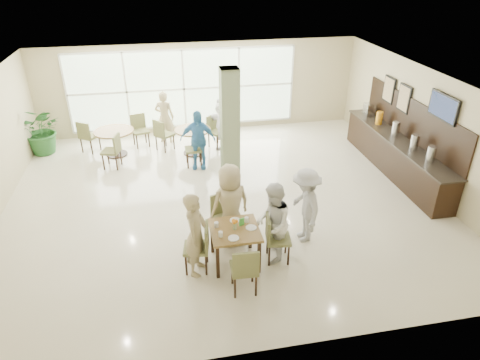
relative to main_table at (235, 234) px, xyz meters
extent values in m
plane|color=beige|center=(0.13, 2.40, -0.65)|extent=(10.00, 10.00, 0.00)
plane|color=white|center=(0.13, 2.40, 2.15)|extent=(10.00, 10.00, 0.00)
plane|color=#C4B78C|center=(0.13, 6.90, 0.75)|extent=(10.00, 0.00, 10.00)
plane|color=#C4B78C|center=(0.13, -2.10, 0.75)|extent=(10.00, 0.00, 10.00)
plane|color=#C4B78C|center=(5.13, 2.40, 0.75)|extent=(0.00, 9.00, 9.00)
plane|color=silver|center=(-0.37, 6.87, 0.75)|extent=(7.00, 0.00, 7.00)
cube|color=#728059|center=(0.53, 3.60, 0.75)|extent=(0.45, 0.45, 2.80)
cube|color=brown|center=(0.00, 0.00, 0.08)|extent=(0.90, 0.90, 0.05)
cube|color=black|center=(-0.38, -0.38, -0.30)|extent=(0.06, 0.06, 0.70)
cube|color=black|center=(0.38, -0.38, -0.30)|extent=(0.06, 0.06, 0.70)
cube|color=black|center=(-0.38, 0.38, -0.30)|extent=(0.06, 0.06, 0.70)
cube|color=black|center=(0.38, 0.38, -0.30)|extent=(0.06, 0.06, 0.70)
cylinder|color=brown|center=(-2.50, 5.40, 0.08)|extent=(1.12, 1.12, 0.04)
cylinder|color=black|center=(-2.50, 5.40, -0.29)|extent=(0.10, 0.10, 0.71)
cylinder|color=black|center=(-2.50, 5.40, -0.63)|extent=(0.60, 0.60, 0.03)
cylinder|color=brown|center=(-0.30, 5.08, 0.08)|extent=(1.03, 1.03, 0.04)
cylinder|color=black|center=(-0.30, 5.08, -0.29)|extent=(0.10, 0.10, 0.71)
cylinder|color=black|center=(-0.30, 5.08, -0.63)|extent=(0.60, 0.60, 0.03)
cylinder|color=white|center=(-0.29, -0.17, 0.15)|extent=(0.08, 0.08, 0.10)
cylinder|color=white|center=(0.26, 0.19, 0.15)|extent=(0.08, 0.08, 0.10)
cylinder|color=white|center=(-0.32, 0.13, 0.15)|extent=(0.08, 0.08, 0.10)
cylinder|color=white|center=(-0.07, -0.28, 0.11)|extent=(0.20, 0.20, 0.01)
cylinder|color=white|center=(0.06, 0.27, 0.11)|extent=(0.20, 0.20, 0.01)
cylinder|color=white|center=(0.30, -0.02, 0.11)|extent=(0.20, 0.20, 0.01)
cylinder|color=#99B27F|center=(0.00, 0.00, 0.16)|extent=(0.07, 0.07, 0.12)
sphere|color=orange|center=(0.03, 0.00, 0.27)|extent=(0.07, 0.07, 0.07)
sphere|color=orange|center=(-0.02, 0.03, 0.27)|extent=(0.07, 0.07, 0.07)
sphere|color=orange|center=(-0.01, -0.03, 0.27)|extent=(0.07, 0.07, 0.07)
cube|color=green|center=(0.15, 0.10, 0.18)|extent=(0.10, 0.05, 0.15)
cube|color=black|center=(4.81, 2.90, -0.20)|extent=(0.60, 4.60, 0.90)
cube|color=black|center=(4.81, 2.90, 0.27)|extent=(0.64, 4.70, 0.04)
cube|color=black|center=(5.10, 2.90, 0.80)|extent=(0.04, 4.60, 1.00)
cylinder|color=silver|center=(4.81, 1.50, 0.49)|extent=(0.20, 0.20, 0.40)
cylinder|color=silver|center=(4.81, 2.20, 0.49)|extent=(0.20, 0.20, 0.40)
cylinder|color=silver|center=(4.81, 3.10, 0.49)|extent=(0.20, 0.20, 0.40)
cylinder|color=orange|center=(4.81, 4.00, 0.47)|extent=(0.18, 0.18, 0.36)
cube|color=silver|center=(4.81, 4.70, 0.47)|extent=(0.18, 0.30, 0.36)
cube|color=black|center=(5.07, 1.80, 1.50)|extent=(0.06, 1.00, 0.58)
cube|color=#7F99CC|center=(5.04, 1.80, 1.50)|extent=(0.01, 0.92, 0.50)
cube|color=black|center=(5.08, 3.40, 1.20)|extent=(0.04, 0.55, 0.70)
cube|color=olive|center=(5.05, 3.40, 1.20)|extent=(0.01, 0.47, 0.62)
cube|color=black|center=(5.08, 4.20, 1.20)|extent=(0.04, 0.55, 0.70)
cube|color=olive|center=(5.05, 4.20, 1.20)|extent=(0.01, 0.47, 0.62)
imported|color=#255E27|center=(-4.51, 5.92, 0.06)|extent=(1.53, 1.53, 1.42)
imported|color=tan|center=(-0.72, -0.12, 0.16)|extent=(0.58, 0.69, 1.62)
imported|color=tan|center=(0.03, 0.68, 0.20)|extent=(0.93, 0.68, 1.70)
imported|color=white|center=(0.71, -0.02, 0.15)|extent=(0.75, 0.88, 1.60)
imported|color=#B1B0B3|center=(1.50, 0.48, 0.14)|extent=(0.62, 1.04, 1.58)
imported|color=#4088C2|center=(-0.25, 4.13, 0.16)|extent=(1.04, 0.73, 1.61)
imported|color=white|center=(0.57, 5.02, 0.17)|extent=(0.93, 1.62, 1.64)
imported|color=tan|center=(-1.05, 6.09, 0.15)|extent=(0.67, 0.54, 1.59)
camera|label=1|loc=(-1.11, -6.33, 4.60)|focal=32.00mm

